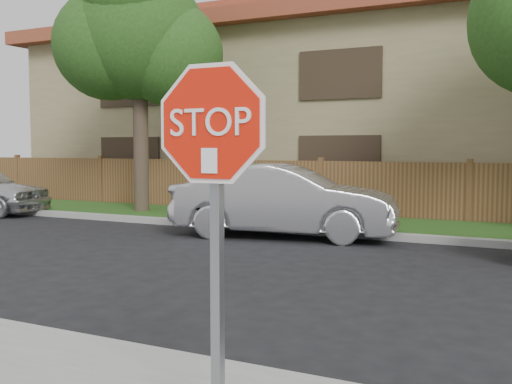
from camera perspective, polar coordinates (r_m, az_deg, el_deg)
The scene contains 8 objects.
ground at distance 5.36m, azimuth 3.88°, elevation -17.73°, with size 90.00×90.00×0.00m, color black.
far_curb at distance 13.02m, azimuth 17.84°, elevation -4.40°, with size 70.00×0.30×0.15m, color gray.
grass_strip at distance 14.64m, azimuth 18.81°, elevation -3.53°, with size 70.00×3.00×0.12m, color #1E4714.
fence at distance 16.15m, azimuth 19.64°, elevation -0.19°, with size 70.00×0.12×1.60m, color #54351D.
apartment_building at distance 21.72m, azimuth 21.61°, elevation 8.07°, with size 35.20×9.20×7.20m.
tree_left at distance 18.14m, azimuth -11.26°, elevation 14.48°, with size 4.80×3.90×7.78m.
stop_sign at distance 3.61m, azimuth -4.11°, elevation 1.42°, with size 1.01×0.13×2.55m.
sedan_left at distance 13.26m, azimuth 2.77°, elevation -0.84°, with size 1.71×4.91×1.62m, color #B2B1B6.
Camera 1 is at (1.90, -4.59, 2.02)m, focal length 42.00 mm.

